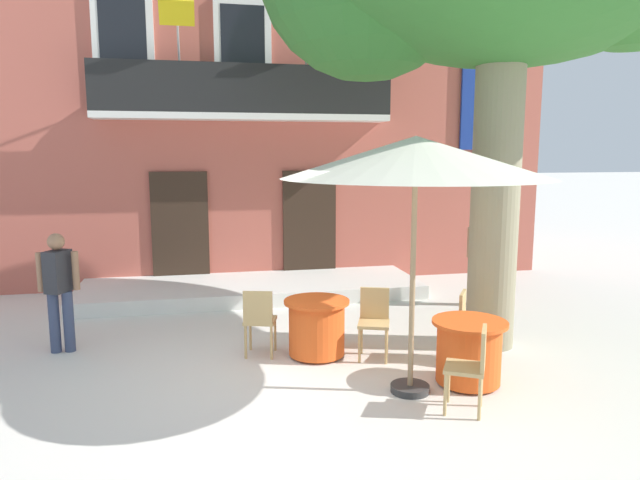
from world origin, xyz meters
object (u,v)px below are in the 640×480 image
(cafe_chair_near_tree_1, at_px, (470,322))
(cafe_chair_middle_0, at_px, (374,318))
(cafe_chair_middle_1, at_px, (259,318))
(pedestrian_mid_plaza, at_px, (59,286))
(cafe_table_near_tree, at_px, (469,351))
(cafe_table_middle, at_px, (317,327))
(pedestrian_near_entrance, at_px, (481,253))
(cafe_chair_near_tree_0, at_px, (472,363))
(cafe_umbrella, at_px, (416,159))

(cafe_chair_near_tree_1, xyz_separation_m, cafe_chair_middle_0, (-1.15, 0.43, 0.00))
(cafe_chair_near_tree_1, bearing_deg, cafe_chair_middle_0, 159.64)
(cafe_chair_middle_1, xyz_separation_m, pedestrian_mid_plaza, (-2.59, 0.75, 0.39))
(cafe_table_near_tree, relative_size, cafe_table_middle, 1.00)
(cafe_chair_middle_1, bearing_deg, cafe_chair_middle_0, -12.13)
(cafe_table_near_tree, bearing_deg, pedestrian_near_entrance, 60.66)
(cafe_chair_near_tree_0, relative_size, cafe_table_middle, 1.05)
(cafe_table_near_tree, height_order, pedestrian_near_entrance, pedestrian_near_entrance)
(cafe_umbrella, bearing_deg, pedestrian_near_entrance, 52.19)
(cafe_chair_middle_0, distance_m, cafe_umbrella, 2.39)
(cafe_table_near_tree, distance_m, cafe_chair_near_tree_0, 0.77)
(cafe_chair_near_tree_0, distance_m, cafe_chair_near_tree_1, 1.51)
(cafe_chair_near_tree_1, height_order, cafe_chair_middle_0, same)
(cafe_table_middle, height_order, cafe_umbrella, cafe_umbrella)
(cafe_table_middle, relative_size, cafe_umbrella, 0.30)
(cafe_chair_near_tree_0, distance_m, pedestrian_near_entrance, 4.43)
(cafe_chair_near_tree_1, relative_size, cafe_table_middle, 1.05)
(cafe_chair_near_tree_0, bearing_deg, cafe_chair_middle_1, 133.14)
(cafe_table_middle, xyz_separation_m, cafe_chair_middle_0, (0.73, -0.19, 0.14))
(cafe_table_near_tree, relative_size, cafe_chair_near_tree_0, 0.95)
(cafe_chair_near_tree_1, distance_m, pedestrian_mid_plaza, 5.43)
(cafe_table_middle, bearing_deg, cafe_table_near_tree, -39.92)
(cafe_chair_middle_0, distance_m, pedestrian_mid_plaza, 4.21)
(cafe_table_near_tree, relative_size, cafe_chair_middle_0, 0.95)
(cafe_chair_middle_0, xyz_separation_m, pedestrian_mid_plaza, (-4.06, 1.06, 0.39))
(cafe_chair_near_tree_1, bearing_deg, pedestrian_mid_plaza, 164.05)
(cafe_chair_near_tree_1, distance_m, cafe_chair_middle_1, 2.73)
(cafe_umbrella, height_order, pedestrian_mid_plaza, cafe_umbrella)
(cafe_chair_near_tree_0, distance_m, cafe_chair_middle_1, 2.88)
(cafe_umbrella, distance_m, pedestrian_mid_plaza, 4.99)
(cafe_chair_middle_0, height_order, pedestrian_mid_plaza, pedestrian_mid_plaza)
(cafe_table_middle, relative_size, pedestrian_mid_plaza, 0.53)
(cafe_chair_middle_0, bearing_deg, pedestrian_near_entrance, 38.88)
(cafe_table_near_tree, xyz_separation_m, cafe_chair_middle_0, (-0.80, 1.10, 0.14))
(cafe_chair_middle_1, height_order, cafe_umbrella, cafe_umbrella)
(cafe_table_near_tree, distance_m, cafe_chair_near_tree_1, 0.77)
(cafe_table_near_tree, relative_size, cafe_umbrella, 0.30)
(cafe_umbrella, bearing_deg, cafe_chair_middle_1, 135.83)
(cafe_table_middle, bearing_deg, cafe_chair_near_tree_0, -58.12)
(cafe_chair_middle_0, bearing_deg, cafe_umbrella, -86.98)
(cafe_table_middle, height_order, cafe_chair_middle_1, cafe_chair_middle_1)
(cafe_chair_middle_0, relative_size, cafe_umbrella, 0.31)
(cafe_chair_middle_0, distance_m, pedestrian_near_entrance, 3.36)
(pedestrian_near_entrance, bearing_deg, cafe_chair_middle_1, -156.41)
(cafe_chair_middle_1, bearing_deg, pedestrian_mid_plaza, 163.93)
(cafe_chair_near_tree_1, bearing_deg, cafe_chair_middle_1, 164.17)
(pedestrian_mid_plaza, bearing_deg, cafe_chair_middle_0, -14.66)
(cafe_table_middle, bearing_deg, pedestrian_mid_plaza, 165.29)
(cafe_table_near_tree, xyz_separation_m, pedestrian_near_entrance, (1.79, 3.19, 0.53))
(cafe_chair_near_tree_0, xyz_separation_m, cafe_table_middle, (-1.23, 1.97, -0.14))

